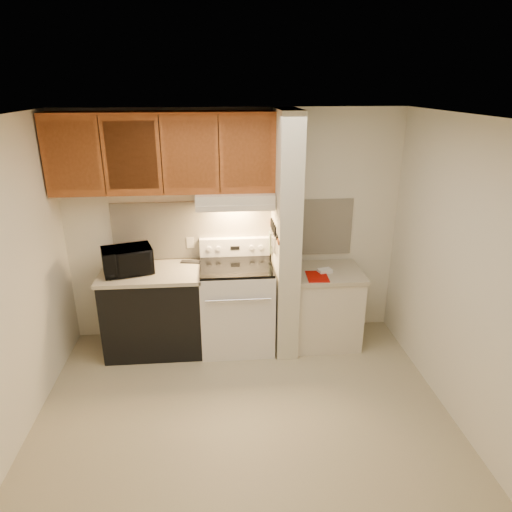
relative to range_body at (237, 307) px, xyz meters
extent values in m
plane|color=tan|center=(0.00, -1.16, -0.46)|extent=(3.60, 3.60, 0.00)
plane|color=white|center=(0.00, -1.16, 2.04)|extent=(3.60, 3.60, 0.00)
cube|color=silver|center=(0.00, 0.34, 0.79)|extent=(3.60, 2.50, 0.02)
cube|color=silver|center=(-1.80, -1.16, 0.79)|extent=(0.02, 3.00, 2.50)
cube|color=silver|center=(1.80, -1.16, 0.79)|extent=(0.02, 3.00, 2.50)
cube|color=white|center=(0.00, 0.33, 0.78)|extent=(2.60, 0.02, 0.63)
cube|color=silver|center=(0.00, 0.00, 0.00)|extent=(0.76, 0.65, 0.92)
cube|color=black|center=(0.00, -0.32, 0.04)|extent=(0.50, 0.01, 0.30)
cylinder|color=silver|center=(0.00, -0.35, 0.26)|extent=(0.65, 0.02, 0.02)
cube|color=black|center=(0.00, 0.00, 0.48)|extent=(0.74, 0.64, 0.03)
cube|color=silver|center=(0.00, 0.28, 0.59)|extent=(0.76, 0.08, 0.20)
cube|color=black|center=(0.00, 0.24, 0.59)|extent=(0.10, 0.01, 0.04)
cylinder|color=silver|center=(-0.28, 0.24, 0.59)|extent=(0.05, 0.02, 0.05)
cylinder|color=silver|center=(-0.18, 0.24, 0.59)|extent=(0.05, 0.02, 0.05)
cylinder|color=silver|center=(0.18, 0.24, 0.59)|extent=(0.05, 0.02, 0.05)
cylinder|color=silver|center=(0.28, 0.24, 0.59)|extent=(0.05, 0.02, 0.05)
cube|color=black|center=(-0.88, 0.01, -0.03)|extent=(1.00, 0.63, 0.87)
cube|color=#B8AE93|center=(-0.88, 0.01, 0.43)|extent=(1.04, 0.67, 0.04)
cube|color=black|center=(-0.48, 0.21, 0.46)|extent=(0.22, 0.11, 0.01)
cylinder|color=#27565A|center=(-1.05, 0.23, 0.50)|extent=(0.10, 0.10, 0.10)
cube|color=beige|center=(-0.48, 0.32, 0.64)|extent=(0.08, 0.01, 0.12)
imported|color=black|center=(-1.10, -0.01, 0.58)|extent=(0.56, 0.45, 0.27)
cube|color=beige|center=(0.51, -0.01, 0.79)|extent=(0.22, 0.70, 2.50)
cube|color=#994C1F|center=(0.39, -0.01, 0.84)|extent=(0.01, 0.70, 0.04)
cube|color=black|center=(0.39, -0.06, 0.86)|extent=(0.02, 0.42, 0.04)
cube|color=silver|center=(0.38, -0.21, 0.76)|extent=(0.01, 0.03, 0.16)
cylinder|color=black|center=(0.38, -0.22, 0.91)|extent=(0.02, 0.02, 0.10)
cube|color=silver|center=(0.38, -0.13, 0.75)|extent=(0.01, 0.04, 0.18)
cylinder|color=black|center=(0.38, -0.15, 0.91)|extent=(0.02, 0.02, 0.10)
cube|color=silver|center=(0.38, -0.07, 0.74)|extent=(0.01, 0.04, 0.20)
cylinder|color=black|center=(0.38, -0.05, 0.91)|extent=(0.02, 0.02, 0.10)
cube|color=silver|center=(0.38, 0.02, 0.76)|extent=(0.01, 0.04, 0.16)
cylinder|color=black|center=(0.38, 0.02, 0.91)|extent=(0.02, 0.02, 0.10)
cube|color=silver|center=(0.38, 0.10, 0.75)|extent=(0.01, 0.04, 0.18)
cylinder|color=black|center=(0.38, 0.10, 0.91)|extent=(0.02, 0.02, 0.10)
cube|color=slate|center=(0.38, 0.17, 0.67)|extent=(0.03, 0.09, 0.22)
cube|color=beige|center=(0.97, -0.01, -0.06)|extent=(0.70, 0.60, 0.81)
cube|color=#B8AE93|center=(0.97, -0.01, 0.37)|extent=(0.74, 0.64, 0.04)
cube|color=#A00C03|center=(0.83, -0.16, 0.39)|extent=(0.23, 0.30, 0.01)
cube|color=white|center=(0.93, -0.05, 0.41)|extent=(0.16, 0.13, 0.04)
cube|color=beige|center=(0.00, 0.12, 1.17)|extent=(0.78, 0.44, 0.15)
cube|color=beige|center=(0.00, -0.08, 1.12)|extent=(0.78, 0.04, 0.06)
cube|color=#994C1F|center=(-0.69, 0.17, 1.62)|extent=(2.18, 0.33, 0.77)
cube|color=#994C1F|center=(-1.51, 0.01, 1.62)|extent=(0.46, 0.01, 0.63)
cube|color=black|center=(-1.23, 0.01, 1.62)|extent=(0.01, 0.01, 0.73)
cube|color=#994C1F|center=(-0.96, 0.01, 1.62)|extent=(0.46, 0.01, 0.63)
cube|color=black|center=(-0.69, 0.01, 1.62)|extent=(0.01, 0.01, 0.73)
cube|color=#994C1F|center=(-0.42, 0.01, 1.62)|extent=(0.46, 0.01, 0.63)
cube|color=black|center=(-0.14, 0.01, 1.62)|extent=(0.01, 0.01, 0.73)
cube|color=#994C1F|center=(0.13, 0.01, 1.62)|extent=(0.46, 0.01, 0.63)
camera|label=1|loc=(-0.18, -4.39, 2.27)|focal=32.00mm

